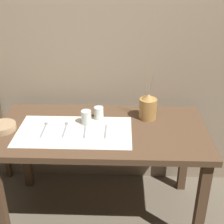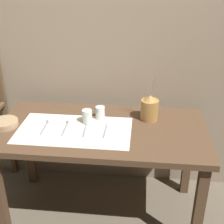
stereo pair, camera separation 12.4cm
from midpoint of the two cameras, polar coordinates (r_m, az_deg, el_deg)
ground_plane at (r=2.47m, az=-0.21°, el=-17.55°), size 12.00×12.00×0.00m
stone_wall_back at (r=2.29m, az=1.01°, el=13.41°), size 7.00×0.06×2.40m
wooden_table at (r=2.09m, az=-0.23°, el=-5.16°), size 1.38×0.70×0.72m
linen_cloth at (r=2.02m, az=-5.19°, el=-3.35°), size 0.73×0.41×0.00m
pitcher_with_flowers at (r=2.13m, az=8.55°, el=0.63°), size 0.12×0.12×0.37m
wooden_bowl at (r=2.15m, az=-17.46°, el=-2.02°), size 0.17×0.17×0.04m
glass_tumbler_near at (r=2.08m, az=-2.87°, el=-0.83°), size 0.07×0.07×0.09m
glass_tumbler_far at (r=2.13m, az=-0.52°, el=-0.15°), size 0.06×0.06×0.09m
spoon_outer at (r=2.11m, az=-10.25°, el=-2.16°), size 0.02×0.18×0.02m
spoon_inner at (r=2.08m, az=-6.58°, el=-2.30°), size 0.02×0.18×0.02m
knife_center at (r=2.01m, az=-3.24°, el=-3.28°), size 0.02×0.17×0.00m
fork_inner at (r=2.00m, az=0.52°, el=-3.52°), size 0.01×0.17×0.00m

